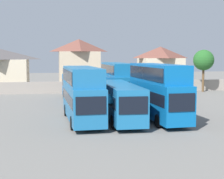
{
  "coord_description": "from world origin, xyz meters",
  "views": [
    {
      "loc": [
        -5.89,
        -29.85,
        5.82
      ],
      "look_at": [
        0.0,
        3.0,
        2.52
      ],
      "focal_mm": 55.0,
      "sensor_mm": 36.0,
      "label": 1
    }
  ],
  "objects_px": {
    "bus_6": "(117,79)",
    "tree_left_of_lot": "(204,60)",
    "bus_3": "(158,89)",
    "bus_2": "(120,99)",
    "bus_5": "(100,86)",
    "bus_1": "(82,91)",
    "bus_4": "(75,87)",
    "house_terrace_centre": "(79,63)",
    "house_terrace_right": "(160,66)"
  },
  "relations": [
    {
      "from": "bus_3",
      "to": "bus_5",
      "type": "relative_size",
      "value": 0.96
    },
    {
      "from": "bus_4",
      "to": "bus_5",
      "type": "relative_size",
      "value": 0.95
    },
    {
      "from": "bus_4",
      "to": "bus_1",
      "type": "bearing_deg",
      "value": -4.36
    },
    {
      "from": "bus_4",
      "to": "tree_left_of_lot",
      "type": "relative_size",
      "value": 1.55
    },
    {
      "from": "tree_left_of_lot",
      "to": "bus_2",
      "type": "bearing_deg",
      "value": -130.04
    },
    {
      "from": "bus_5",
      "to": "house_terrace_right",
      "type": "distance_m",
      "value": 24.35
    },
    {
      "from": "bus_3",
      "to": "bus_6",
      "type": "relative_size",
      "value": 0.93
    },
    {
      "from": "bus_1",
      "to": "house_terrace_right",
      "type": "height_order",
      "value": "house_terrace_right"
    },
    {
      "from": "bus_2",
      "to": "bus_1",
      "type": "bearing_deg",
      "value": -86.31
    },
    {
      "from": "tree_left_of_lot",
      "to": "bus_6",
      "type": "bearing_deg",
      "value": -152.53
    },
    {
      "from": "bus_2",
      "to": "bus_5",
      "type": "distance_m",
      "value": 13.18
    },
    {
      "from": "bus_4",
      "to": "bus_5",
      "type": "distance_m",
      "value": 3.18
    },
    {
      "from": "bus_4",
      "to": "bus_6",
      "type": "distance_m",
      "value": 5.45
    },
    {
      "from": "bus_6",
      "to": "house_terrace_right",
      "type": "xyz_separation_m",
      "value": [
        12.21,
        19.37,
        1.1
      ]
    },
    {
      "from": "bus_2",
      "to": "bus_5",
      "type": "xyz_separation_m",
      "value": [
        0.13,
        13.18,
        0.04
      ]
    },
    {
      "from": "house_terrace_centre",
      "to": "bus_1",
      "type": "bearing_deg",
      "value": -94.26
    },
    {
      "from": "bus_4",
      "to": "bus_6",
      "type": "bearing_deg",
      "value": 85.69
    },
    {
      "from": "bus_3",
      "to": "bus_6",
      "type": "distance_m",
      "value": 13.83
    },
    {
      "from": "bus_2",
      "to": "bus_5",
      "type": "bearing_deg",
      "value": -179.28
    },
    {
      "from": "bus_1",
      "to": "bus_5",
      "type": "distance_m",
      "value": 13.81
    },
    {
      "from": "house_terrace_centre",
      "to": "tree_left_of_lot",
      "type": "height_order",
      "value": "house_terrace_centre"
    },
    {
      "from": "bus_6",
      "to": "bus_2",
      "type": "bearing_deg",
      "value": -9.79
    },
    {
      "from": "bus_1",
      "to": "bus_4",
      "type": "bearing_deg",
      "value": 176.51
    },
    {
      "from": "bus_1",
      "to": "house_terrace_centre",
      "type": "xyz_separation_m",
      "value": [
        2.46,
        32.94,
        1.78
      ]
    },
    {
      "from": "bus_2",
      "to": "house_terrace_right",
      "type": "relative_size",
      "value": 1.48
    },
    {
      "from": "bus_3",
      "to": "bus_6",
      "type": "xyz_separation_m",
      "value": [
        -1.08,
        13.79,
        -0.1
      ]
    },
    {
      "from": "bus_1",
      "to": "bus_3",
      "type": "relative_size",
      "value": 0.99
    },
    {
      "from": "bus_4",
      "to": "house_terrace_centre",
      "type": "distance_m",
      "value": 19.6
    },
    {
      "from": "bus_6",
      "to": "tree_left_of_lot",
      "type": "distance_m",
      "value": 17.89
    },
    {
      "from": "bus_1",
      "to": "bus_6",
      "type": "bearing_deg",
      "value": 154.98
    },
    {
      "from": "bus_6",
      "to": "house_terrace_centre",
      "type": "bearing_deg",
      "value": -170.22
    },
    {
      "from": "bus_3",
      "to": "tree_left_of_lot",
      "type": "height_order",
      "value": "tree_left_of_lot"
    },
    {
      "from": "bus_2",
      "to": "house_terrace_centre",
      "type": "xyz_separation_m",
      "value": [
        -0.95,
        32.79,
        2.61
      ]
    },
    {
      "from": "bus_1",
      "to": "bus_4",
      "type": "relative_size",
      "value": 1.0
    },
    {
      "from": "bus_2",
      "to": "bus_3",
      "type": "bearing_deg",
      "value": 83.8
    },
    {
      "from": "bus_5",
      "to": "house_terrace_centre",
      "type": "distance_m",
      "value": 19.81
    },
    {
      "from": "bus_3",
      "to": "tree_left_of_lot",
      "type": "xyz_separation_m",
      "value": [
        14.66,
        21.97,
        2.22
      ]
    },
    {
      "from": "bus_1",
      "to": "bus_2",
      "type": "relative_size",
      "value": 0.9
    },
    {
      "from": "bus_5",
      "to": "tree_left_of_lot",
      "type": "xyz_separation_m",
      "value": [
        17.96,
        8.34,
        3.14
      ]
    },
    {
      "from": "bus_1",
      "to": "bus_6",
      "type": "relative_size",
      "value": 0.93
    },
    {
      "from": "bus_3",
      "to": "bus_4",
      "type": "distance_m",
      "value": 15.39
    },
    {
      "from": "bus_4",
      "to": "tree_left_of_lot",
      "type": "distance_m",
      "value": 22.82
    },
    {
      "from": "bus_5",
      "to": "bus_1",
      "type": "bearing_deg",
      "value": -13.91
    },
    {
      "from": "house_terrace_centre",
      "to": "tree_left_of_lot",
      "type": "distance_m",
      "value": 22.13
    },
    {
      "from": "bus_3",
      "to": "house_terrace_centre",
      "type": "distance_m",
      "value": 33.57
    },
    {
      "from": "bus_3",
      "to": "house_terrace_right",
      "type": "distance_m",
      "value": 34.99
    },
    {
      "from": "bus_6",
      "to": "tree_left_of_lot",
      "type": "xyz_separation_m",
      "value": [
        15.74,
        8.18,
        2.32
      ]
    },
    {
      "from": "bus_3",
      "to": "house_terrace_right",
      "type": "height_order",
      "value": "house_terrace_right"
    },
    {
      "from": "bus_5",
      "to": "house_terrace_centre",
      "type": "relative_size",
      "value": 1.25
    },
    {
      "from": "bus_5",
      "to": "tree_left_of_lot",
      "type": "distance_m",
      "value": 20.04
    }
  ]
}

